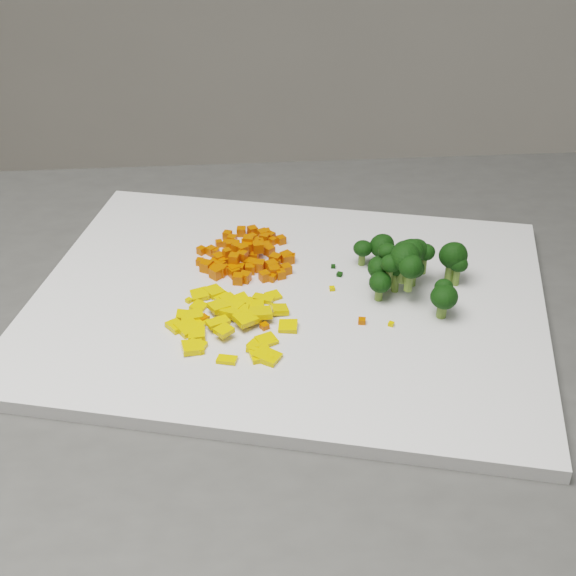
% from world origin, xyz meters
% --- Properties ---
extents(cutting_board, '(0.49, 0.38, 0.01)m').
position_xyz_m(cutting_board, '(-0.41, 0.35, 0.91)').
color(cutting_board, silver).
rests_on(cutting_board, counter_block).
extents(carrot_pile, '(0.11, 0.11, 0.03)m').
position_xyz_m(carrot_pile, '(-0.46, 0.41, 0.93)').
color(carrot_pile, '#C74002').
rests_on(carrot_pile, cutting_board).
extents(pepper_pile, '(0.13, 0.13, 0.02)m').
position_xyz_m(pepper_pile, '(-0.45, 0.29, 0.92)').
color(pepper_pile, '#EAAF0C').
rests_on(pepper_pile, cutting_board).
extents(broccoli_pile, '(0.13, 0.13, 0.06)m').
position_xyz_m(broccoli_pile, '(-0.30, 0.38, 0.94)').
color(broccoli_pile, black).
rests_on(broccoli_pile, cutting_board).
extents(carrot_cube_0, '(0.01, 0.01, 0.01)m').
position_xyz_m(carrot_cube_0, '(-0.48, 0.37, 0.92)').
color(carrot_cube_0, '#C74002').
rests_on(carrot_cube_0, carrot_pile).
extents(carrot_cube_1, '(0.01, 0.01, 0.01)m').
position_xyz_m(carrot_cube_1, '(-0.48, 0.42, 0.92)').
color(carrot_cube_1, '#C74002').
rests_on(carrot_cube_1, carrot_pile).
extents(carrot_cube_2, '(0.01, 0.01, 0.01)m').
position_xyz_m(carrot_cube_2, '(-0.44, 0.44, 0.92)').
color(carrot_cube_2, '#C74002').
rests_on(carrot_cube_2, carrot_pile).
extents(carrot_cube_3, '(0.01, 0.01, 0.01)m').
position_xyz_m(carrot_cube_3, '(-0.43, 0.40, 0.92)').
color(carrot_cube_3, '#C74002').
rests_on(carrot_cube_3, carrot_pile).
extents(carrot_cube_4, '(0.01, 0.01, 0.01)m').
position_xyz_m(carrot_cube_4, '(-0.46, 0.36, 0.92)').
color(carrot_cube_4, '#C74002').
rests_on(carrot_cube_4, carrot_pile).
extents(carrot_cube_5, '(0.01, 0.01, 0.01)m').
position_xyz_m(carrot_cube_5, '(-0.47, 0.40, 0.93)').
color(carrot_cube_5, '#C74002').
rests_on(carrot_cube_5, carrot_pile).
extents(carrot_cube_6, '(0.01, 0.01, 0.01)m').
position_xyz_m(carrot_cube_6, '(-0.44, 0.37, 0.92)').
color(carrot_cube_6, '#C74002').
rests_on(carrot_cube_6, carrot_pile).
extents(carrot_cube_7, '(0.01, 0.01, 0.01)m').
position_xyz_m(carrot_cube_7, '(-0.46, 0.42, 0.92)').
color(carrot_cube_7, '#C74002').
rests_on(carrot_cube_7, carrot_pile).
extents(carrot_cube_8, '(0.01, 0.01, 0.01)m').
position_xyz_m(carrot_cube_8, '(-0.46, 0.42, 0.93)').
color(carrot_cube_8, '#C74002').
rests_on(carrot_cube_8, carrot_pile).
extents(carrot_cube_9, '(0.01, 0.01, 0.01)m').
position_xyz_m(carrot_cube_9, '(-0.47, 0.38, 0.92)').
color(carrot_cube_9, '#C74002').
rests_on(carrot_cube_9, carrot_pile).
extents(carrot_cube_10, '(0.01, 0.01, 0.01)m').
position_xyz_m(carrot_cube_10, '(-0.45, 0.43, 0.92)').
color(carrot_cube_10, '#C74002').
rests_on(carrot_cube_10, carrot_pile).
extents(carrot_cube_11, '(0.01, 0.01, 0.01)m').
position_xyz_m(carrot_cube_11, '(-0.46, 0.37, 0.92)').
color(carrot_cube_11, '#C74002').
rests_on(carrot_cube_11, carrot_pile).
extents(carrot_cube_12, '(0.01, 0.01, 0.01)m').
position_xyz_m(carrot_cube_12, '(-0.47, 0.39, 0.93)').
color(carrot_cube_12, '#C74002').
rests_on(carrot_cube_12, carrot_pile).
extents(carrot_cube_13, '(0.02, 0.02, 0.01)m').
position_xyz_m(carrot_cube_13, '(-0.43, 0.39, 0.92)').
color(carrot_cube_13, '#C74002').
rests_on(carrot_cube_13, carrot_pile).
extents(carrot_cube_14, '(0.01, 0.01, 0.01)m').
position_xyz_m(carrot_cube_14, '(-0.47, 0.38, 0.92)').
color(carrot_cube_14, '#C74002').
rests_on(carrot_cube_14, carrot_pile).
extents(carrot_cube_15, '(0.01, 0.01, 0.01)m').
position_xyz_m(carrot_cube_15, '(-0.46, 0.41, 0.92)').
color(carrot_cube_15, '#C74002').
rests_on(carrot_cube_15, carrot_pile).
extents(carrot_cube_16, '(0.01, 0.01, 0.01)m').
position_xyz_m(carrot_cube_16, '(-0.48, 0.40, 0.93)').
color(carrot_cube_16, '#C74002').
rests_on(carrot_cube_16, carrot_pile).
extents(carrot_cube_17, '(0.01, 0.01, 0.01)m').
position_xyz_m(carrot_cube_17, '(-0.46, 0.41, 0.92)').
color(carrot_cube_17, '#C74002').
rests_on(carrot_cube_17, carrot_pile).
extents(carrot_cube_18, '(0.01, 0.01, 0.01)m').
position_xyz_m(carrot_cube_18, '(-0.45, 0.39, 0.92)').
color(carrot_cube_18, '#C74002').
rests_on(carrot_cube_18, carrot_pile).
extents(carrot_cube_19, '(0.01, 0.01, 0.01)m').
position_xyz_m(carrot_cube_19, '(-0.45, 0.46, 0.92)').
color(carrot_cube_19, '#C74002').
rests_on(carrot_cube_19, carrot_pile).
extents(carrot_cube_20, '(0.01, 0.01, 0.01)m').
position_xyz_m(carrot_cube_20, '(-0.42, 0.41, 0.92)').
color(carrot_cube_20, '#C74002').
rests_on(carrot_cube_20, carrot_pile).
extents(carrot_cube_21, '(0.01, 0.01, 0.01)m').
position_xyz_m(carrot_cube_21, '(-0.51, 0.41, 0.92)').
color(carrot_cube_21, '#C74002').
rests_on(carrot_cube_21, carrot_pile).
extents(carrot_cube_22, '(0.01, 0.01, 0.01)m').
position_xyz_m(carrot_cube_22, '(-0.46, 0.45, 0.92)').
color(carrot_cube_22, '#C74002').
rests_on(carrot_cube_22, carrot_pile).
extents(carrot_cube_23, '(0.01, 0.01, 0.01)m').
position_xyz_m(carrot_cube_23, '(-0.49, 0.38, 0.92)').
color(carrot_cube_23, '#C74002').
rests_on(carrot_cube_23, carrot_pile).
extents(carrot_cube_24, '(0.01, 0.01, 0.01)m').
position_xyz_m(carrot_cube_24, '(-0.47, 0.41, 0.93)').
color(carrot_cube_24, '#C74002').
rests_on(carrot_cube_24, carrot_pile).
extents(carrot_cube_25, '(0.01, 0.01, 0.01)m').
position_xyz_m(carrot_cube_25, '(-0.47, 0.38, 0.92)').
color(carrot_cube_25, '#C74002').
rests_on(carrot_cube_25, carrot_pile).
extents(carrot_cube_26, '(0.01, 0.01, 0.01)m').
position_xyz_m(carrot_cube_26, '(-0.46, 0.37, 0.92)').
color(carrot_cube_26, '#C74002').
rests_on(carrot_cube_26, carrot_pile).
extents(carrot_cube_27, '(0.01, 0.01, 0.01)m').
position_xyz_m(carrot_cube_27, '(-0.51, 0.39, 0.92)').
color(carrot_cube_27, '#C74002').
rests_on(carrot_cube_27, carrot_pile).
extents(carrot_cube_28, '(0.01, 0.01, 0.01)m').
position_xyz_m(carrot_cube_28, '(-0.47, 0.41, 0.93)').
color(carrot_cube_28, '#C74002').
rests_on(carrot_cube_28, carrot_pile).
extents(carrot_cube_29, '(0.01, 0.01, 0.01)m').
position_xyz_m(carrot_cube_29, '(-0.42, 0.39, 0.92)').
color(carrot_cube_29, '#C74002').
rests_on(carrot_cube_29, carrot_pile).
extents(carrot_cube_30, '(0.01, 0.01, 0.01)m').
position_xyz_m(carrot_cube_30, '(-0.43, 0.40, 0.92)').
color(carrot_cube_30, '#C74002').
rests_on(carrot_cube_30, carrot_pile).
extents(carrot_cube_31, '(0.01, 0.01, 0.01)m').
position_xyz_m(carrot_cube_31, '(-0.43, 0.39, 0.92)').
color(carrot_cube_31, '#C74002').
rests_on(carrot_cube_31, carrot_pile).
extents(carrot_cube_32, '(0.01, 0.01, 0.01)m').
position_xyz_m(carrot_cube_32, '(-0.45, 0.45, 0.92)').
color(carrot_cube_32, '#C74002').
rests_on(carrot_cube_32, carrot_pile).
extents(carrot_cube_33, '(0.01, 0.01, 0.01)m').
position_xyz_m(carrot_cube_33, '(-0.49, 0.38, 0.92)').
color(carrot_cube_33, '#C74002').
rests_on(carrot_cube_33, carrot_pile).
extents(carrot_cube_34, '(0.01, 0.01, 0.01)m').
position_xyz_m(carrot_cube_34, '(-0.49, 0.43, 0.92)').
color(carrot_cube_34, '#C74002').
rests_on(carrot_cube_34, carrot_pile).
extents(carrot_cube_35, '(0.01, 0.01, 0.01)m').
position_xyz_m(carrot_cube_35, '(-0.46, 0.39, 0.92)').
color(carrot_cube_35, '#C74002').
rests_on(carrot_cube_35, carrot_pile).
extents(carrot_cube_36, '(0.01, 0.01, 0.01)m').
position_xyz_m(carrot_cube_36, '(-0.48, 0.41, 0.92)').
color(carrot_cube_36, '#C74002').
rests_on(carrot_cube_36, carrot_pile).
extents(carrot_cube_37, '(0.01, 0.01, 0.01)m').
position_xyz_m(carrot_cube_37, '(-0.45, 0.45, 0.92)').
color(carrot_cube_37, '#C74002').
rests_on(carrot_cube_37, carrot_pile).
extents(carrot_cube_38, '(0.01, 0.01, 0.01)m').
position_xyz_m(carrot_cube_38, '(-0.46, 0.38, 0.92)').
color(carrot_cube_38, '#C74002').
rests_on(carrot_cube_38, carrot_pile).
extents(carrot_cube_39, '(0.01, 0.01, 0.01)m').
position_xyz_m(carrot_cube_39, '(-0.48, 0.41, 0.93)').
color(carrot_cube_39, '#C74002').
rests_on(carrot_cube_39, carrot_pile).
extents(carrot_cube_40, '(0.01, 0.01, 0.01)m').
position_xyz_m(carrot_cube_40, '(-0.50, 0.41, 0.92)').
color(carrot_cube_40, '#C74002').
rests_on(carrot_cube_40, carrot_pile).
extents(carrot_cube_41, '(0.01, 0.01, 0.01)m').
position_xyz_m(carrot_cube_41, '(-0.47, 0.46, 0.92)').
color(carrot_cube_41, '#C74002').
rests_on(carrot_cube_41, carrot_pile).
extents(carrot_cube_42, '(0.01, 0.01, 0.01)m').
position_xyz_m(carrot_cube_42, '(-0.48, 0.40, 0.92)').
color(carrot_cube_42, '#C74002').
rests_on(carrot_cube_42, carrot_pile).
extents(carrot_cube_43, '(0.01, 0.01, 0.01)m').
position_xyz_m(carrot_cube_43, '(-0.42, 0.41, 0.92)').
color(carrot_cube_43, '#C74002').
rests_on(carrot_cube_43, carrot_pile).
extents(carrot_cube_44, '(0.01, 0.01, 0.01)m').
position_xyz_m(carrot_cube_44, '(-0.48, 0.46, 0.92)').
color(carrot_cube_44, '#C74002').
rests_on(carrot_cube_44, carrot_pile).
extents(carrot_cube_45, '(0.01, 0.01, 0.01)m').
position_xyz_m(carrot_cube_45, '(-0.48, 0.41, 0.92)').
color(carrot_cube_45, '#C74002').
rests_on(carrot_cube_45, carrot_pile).
extents(carrot_cube_46, '(0.01, 0.01, 0.01)m').
position_xyz_m(carrot_cube_46, '(-0.47, 0.45, 0.92)').
color(carrot_cube_46, '#C74002').
rests_on(carrot_cube_46, carrot_pile).
extents(carrot_cube_47, '(0.01, 0.01, 0.01)m').
position_xyz_m(carrot_cube_47, '(-0.42, 0.41, 0.92)').
color(carrot_cube_47, '#C74002').
rests_on(carrot_cube_47, carrot_pile).
extents(carrot_cube_48, '(0.01, 0.01, 0.01)m').
position_xyz_m(carrot_cube_48, '(-0.46, 0.42, 0.92)').
color(carrot_cube_48, '#C74002').
rests_on(carrot_cube_48, carrot_pile).
extents(carrot_cube_49, '(0.01, 0.01, 0.01)m').
position_xyz_m(carrot_cube_49, '(-0.43, 0.38, 0.92)').
color(carrot_cube_49, '#C74002').
rests_on(carrot_cube_49, carrot_pile).
extents(carrot_cube_50, '(0.01, 0.01, 0.01)m').
position_xyz_m(carrot_cube_50, '(-0.44, 0.42, 0.92)').
color(carrot_cube_50, '#C74002').
rests_on(carrot_cube_50, carrot_pile).
extents(carrot_cube_51, '(0.01, 0.01, 0.01)m').
position_xyz_m(carrot_cube_51, '(-0.49, 0.39, 0.92)').
color(carrot_cube_51, '#C74002').
rests_on(carrot_cube_51, carrot_pile).
extents(carrot_cube_52, '(0.01, 0.01, 0.01)m').
position_xyz_m(carrot_cube_52, '(-0.49, 0.44, 0.92)').
color(carrot_cube_52, '#C74002').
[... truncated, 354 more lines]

